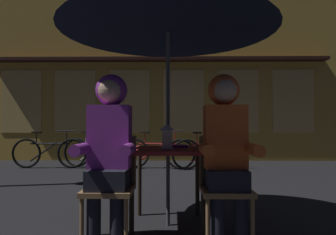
# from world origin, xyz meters

# --- Properties ---
(ground_plane) EXTENTS (60.00, 60.00, 0.00)m
(ground_plane) POSITION_xyz_m (0.00, 0.00, 0.00)
(ground_plane) COLOR black
(cafe_table) EXTENTS (0.72, 0.72, 0.74)m
(cafe_table) POSITION_xyz_m (0.00, 0.00, 0.64)
(cafe_table) COLOR maroon
(cafe_table) RESTS_ON ground_plane
(patio_umbrella) EXTENTS (2.10, 2.10, 2.31)m
(patio_umbrella) POSITION_xyz_m (0.00, 0.00, 2.06)
(patio_umbrella) COLOR #4C4C51
(patio_umbrella) RESTS_ON ground_plane
(lantern) EXTENTS (0.11, 0.11, 0.23)m
(lantern) POSITION_xyz_m (-0.01, -0.06, 0.86)
(lantern) COLOR white
(lantern) RESTS_ON cafe_table
(chair_left) EXTENTS (0.40, 0.40, 0.87)m
(chair_left) POSITION_xyz_m (-0.48, -0.37, 0.49)
(chair_left) COLOR olive
(chair_left) RESTS_ON ground_plane
(chair_right) EXTENTS (0.40, 0.40, 0.87)m
(chair_right) POSITION_xyz_m (0.48, -0.37, 0.49)
(chair_right) COLOR olive
(chair_right) RESTS_ON ground_plane
(person_left_hooded) EXTENTS (0.45, 0.56, 1.40)m
(person_left_hooded) POSITION_xyz_m (-0.48, -0.43, 0.85)
(person_left_hooded) COLOR black
(person_left_hooded) RESTS_ON ground_plane
(person_right_hooded) EXTENTS (0.45, 0.56, 1.40)m
(person_right_hooded) POSITION_xyz_m (0.48, -0.43, 0.85)
(person_right_hooded) COLOR black
(person_right_hooded) RESTS_ON ground_plane
(shopfront_building) EXTENTS (10.00, 0.93, 6.20)m
(shopfront_building) POSITION_xyz_m (-0.38, 5.40, 3.09)
(shopfront_building) COLOR gold
(shopfront_building) RESTS_ON ground_plane
(bicycle_nearest) EXTENTS (1.68, 0.08, 0.84)m
(bicycle_nearest) POSITION_xyz_m (-2.70, 3.70, 0.35)
(bicycle_nearest) COLOR black
(bicycle_nearest) RESTS_ON ground_plane
(bicycle_second) EXTENTS (1.65, 0.41, 0.84)m
(bicycle_second) POSITION_xyz_m (-1.64, 3.77, 0.35)
(bicycle_second) COLOR black
(bicycle_second) RESTS_ON ground_plane
(bicycle_third) EXTENTS (1.66, 0.35, 0.84)m
(bicycle_third) POSITION_xyz_m (-0.29, 3.66, 0.35)
(bicycle_third) COLOR black
(bicycle_third) RESTS_ON ground_plane
(bicycle_fourth) EXTENTS (1.66, 0.35, 0.84)m
(bicycle_fourth) POSITION_xyz_m (0.85, 3.58, 0.35)
(bicycle_fourth) COLOR black
(bicycle_fourth) RESTS_ON ground_plane
(book) EXTENTS (0.22, 0.17, 0.02)m
(book) POSITION_xyz_m (0.09, 0.11, 0.75)
(book) COLOR #661E7A
(book) RESTS_ON cafe_table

